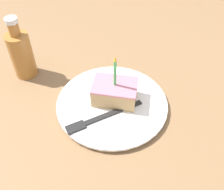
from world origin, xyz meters
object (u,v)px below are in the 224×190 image
at_px(fork, 100,118).
at_px(bottle, 21,53).
at_px(plate, 112,104).
at_px(cake_slice, 115,92).

relative_size(fork, bottle, 0.95).
height_order(plate, bottle, bottle).
xyz_separation_m(plate, bottle, (0.08, 0.26, 0.06)).
bearing_deg(fork, cake_slice, -19.20).
bearing_deg(plate, fork, 161.67).
bearing_deg(fork, plate, -18.33).
relative_size(cake_slice, fork, 0.81).
bearing_deg(cake_slice, plate, 156.60).
height_order(cake_slice, fork, cake_slice).
bearing_deg(fork, bottle, 60.42).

